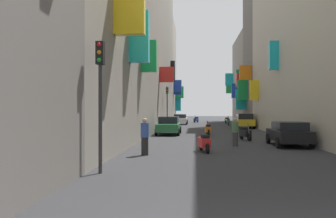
% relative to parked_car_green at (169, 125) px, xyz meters
% --- Properties ---
extents(ground_plane, '(140.00, 140.00, 0.00)m').
position_rel_parked_car_green_xyz_m(ground_plane, '(3.68, 4.73, -0.77)').
color(ground_plane, '#2D2D30').
extents(building_left_mid_a, '(7.33, 19.78, 12.35)m').
position_rel_parked_car_green_xyz_m(building_left_mid_a, '(-4.31, -8.21, 5.41)').
color(building_left_mid_a, gray).
rests_on(building_left_mid_a, ground).
extents(building_left_mid_b, '(7.38, 23.99, 19.06)m').
position_rel_parked_car_green_xyz_m(building_left_mid_b, '(-4.32, 13.68, 8.76)').
color(building_left_mid_b, gray).
rests_on(building_left_mid_b, ground).
extents(building_left_mid_c, '(7.40, 9.06, 16.36)m').
position_rel_parked_car_green_xyz_m(building_left_mid_c, '(-4.30, 30.21, 7.40)').
color(building_left_mid_c, '#9E9384').
rests_on(building_left_mid_c, ground).
extents(building_right_mid_a, '(7.39, 8.56, 20.12)m').
position_rel_parked_car_green_xyz_m(building_right_mid_a, '(11.66, 16.40, 9.27)').
color(building_right_mid_a, slate).
rests_on(building_right_mid_a, ground).
extents(building_right_mid_b, '(7.34, 14.05, 13.31)m').
position_rel_parked_car_green_xyz_m(building_right_mid_b, '(11.66, 27.71, 5.89)').
color(building_right_mid_b, gray).
rests_on(building_right_mid_b, ground).
extents(parked_car_green, '(1.93, 4.40, 1.46)m').
position_rel_parked_car_green_xyz_m(parked_car_green, '(0.00, 0.00, 0.00)').
color(parked_car_green, '#236638').
rests_on(parked_car_green, ground).
extents(parked_car_yellow, '(1.94, 4.11, 1.58)m').
position_rel_parked_car_green_xyz_m(parked_car_yellow, '(7.50, 10.30, 0.05)').
color(parked_car_yellow, gold).
rests_on(parked_car_yellow, ground).
extents(parked_car_white, '(2.00, 3.95, 1.37)m').
position_rel_parked_car_green_xyz_m(parked_car_white, '(0.09, 19.23, -0.04)').
color(parked_car_white, white).
rests_on(parked_car_white, ground).
extents(parked_car_black, '(1.94, 3.95, 1.38)m').
position_rel_parked_car_green_xyz_m(parked_car_black, '(7.46, -8.64, -0.03)').
color(parked_car_black, black).
rests_on(parked_car_black, ground).
extents(scooter_black, '(0.71, 1.73, 1.13)m').
position_rel_parked_car_green_xyz_m(scooter_black, '(5.53, -4.97, -0.30)').
color(scooter_black, black).
rests_on(scooter_black, ground).
extents(scooter_orange, '(0.51, 1.82, 1.13)m').
position_rel_parked_car_green_xyz_m(scooter_orange, '(3.18, -0.52, -0.30)').
color(scooter_orange, orange).
rests_on(scooter_orange, ground).
extents(scooter_red, '(0.65, 1.96, 1.13)m').
position_rel_parked_car_green_xyz_m(scooter_red, '(2.63, -11.77, -0.30)').
color(scooter_red, red).
rests_on(scooter_red, ground).
extents(scooter_blue, '(0.78, 1.71, 1.13)m').
position_rel_parked_car_green_xyz_m(scooter_blue, '(2.26, 26.19, -0.30)').
color(scooter_blue, '#2D4CAD').
rests_on(scooter_blue, ground).
extents(scooter_white, '(0.82, 1.87, 1.13)m').
position_rel_parked_car_green_xyz_m(scooter_white, '(6.73, 23.00, -0.30)').
color(scooter_white, silver).
rests_on(scooter_white, ground).
extents(scooter_green, '(0.54, 1.96, 1.13)m').
position_rel_parked_car_green_xyz_m(scooter_green, '(6.40, 17.04, -0.30)').
color(scooter_green, '#287F3D').
rests_on(scooter_green, ground).
extents(pedestrian_crossing, '(0.45, 0.45, 1.69)m').
position_rel_parked_car_green_xyz_m(pedestrian_crossing, '(-0.08, -13.22, 0.07)').
color(pedestrian_crossing, black).
rests_on(pedestrian_crossing, ground).
extents(pedestrian_near_left, '(0.53, 0.53, 1.60)m').
position_rel_parked_car_green_xyz_m(pedestrian_near_left, '(4.43, -8.88, 0.03)').
color(pedestrian_near_left, '#383838').
rests_on(pedestrian_near_left, ground).
extents(traffic_light_near_corner, '(0.26, 0.34, 4.30)m').
position_rel_parked_car_green_xyz_m(traffic_light_near_corner, '(-0.88, -17.85, 2.16)').
color(traffic_light_near_corner, '#2D2D2D').
rests_on(traffic_light_near_corner, ground).
extents(traffic_light_far_corner, '(0.26, 0.34, 4.50)m').
position_rel_parked_car_green_xyz_m(traffic_light_far_corner, '(-0.89, 9.47, 2.28)').
color(traffic_light_far_corner, '#2D2D2D').
rests_on(traffic_light_far_corner, ground).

